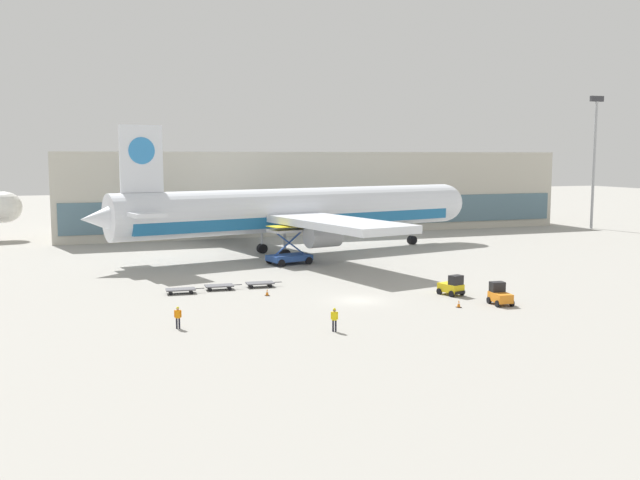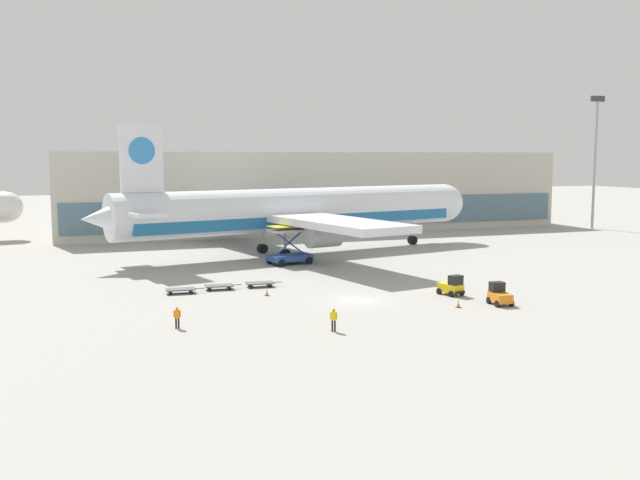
{
  "view_description": "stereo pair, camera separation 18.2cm",
  "coord_description": "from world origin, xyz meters",
  "px_view_note": "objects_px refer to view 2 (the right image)",
  "views": [
    {
      "loc": [
        -25.61,
        -59.83,
        13.35
      ],
      "look_at": [
        1.49,
        14.39,
        4.0
      ],
      "focal_mm": 40.0,
      "sensor_mm": 36.0,
      "label": 1
    },
    {
      "loc": [
        -25.44,
        -59.9,
        13.35
      ],
      "look_at": [
        1.49,
        14.39,
        4.0
      ],
      "focal_mm": 40.0,
      "sensor_mm": 36.0,
      "label": 2
    }
  ],
  "objects_px": {
    "light_mast": "(595,153)",
    "baggage_dolly_lead": "(181,290)",
    "baggage_dolly_second": "(219,286)",
    "traffic_cone_far": "(267,292)",
    "baggage_tug_foreground": "(499,295)",
    "airplane_main": "(295,212)",
    "baggage_tug_mid": "(452,286)",
    "traffic_cone_near": "(458,304)",
    "baggage_dolly_third": "(260,283)",
    "scissor_lift_loader": "(289,249)",
    "ground_crew_far": "(177,316)",
    "ground_crew_near": "(334,318)"
  },
  "relations": [
    {
      "from": "traffic_cone_near",
      "to": "baggage_dolly_second",
      "type": "bearing_deg",
      "value": 139.48
    },
    {
      "from": "baggage_dolly_second",
      "to": "baggage_dolly_third",
      "type": "distance_m",
      "value": 4.23
    },
    {
      "from": "ground_crew_near",
      "to": "traffic_cone_near",
      "type": "height_order",
      "value": "ground_crew_near"
    },
    {
      "from": "baggage_dolly_lead",
      "to": "traffic_cone_far",
      "type": "distance_m",
      "value": 8.57
    },
    {
      "from": "light_mast",
      "to": "baggage_tug_mid",
      "type": "height_order",
      "value": "light_mast"
    },
    {
      "from": "baggage_tug_foreground",
      "to": "ground_crew_near",
      "type": "distance_m",
      "value": 18.1
    },
    {
      "from": "airplane_main",
      "to": "baggage_dolly_third",
      "type": "distance_m",
      "value": 25.25
    },
    {
      "from": "airplane_main",
      "to": "baggage_dolly_lead",
      "type": "xyz_separation_m",
      "value": [
        -19.13,
        -22.81,
        -5.45
      ]
    },
    {
      "from": "baggage_dolly_second",
      "to": "baggage_dolly_third",
      "type": "height_order",
      "value": "same"
    },
    {
      "from": "baggage_tug_mid",
      "to": "baggage_dolly_third",
      "type": "relative_size",
      "value": 0.73
    },
    {
      "from": "scissor_lift_loader",
      "to": "baggage_tug_mid",
      "type": "height_order",
      "value": "scissor_lift_loader"
    },
    {
      "from": "baggage_dolly_third",
      "to": "ground_crew_far",
      "type": "relative_size",
      "value": 2.14
    },
    {
      "from": "baggage_dolly_second",
      "to": "traffic_cone_far",
      "type": "relative_size",
      "value": 5.52
    },
    {
      "from": "light_mast",
      "to": "ground_crew_far",
      "type": "xyz_separation_m",
      "value": [
        -83.85,
        -51.18,
        -12.88
      ]
    },
    {
      "from": "scissor_lift_loader",
      "to": "baggage_dolly_second",
      "type": "relative_size",
      "value": 1.52
    },
    {
      "from": "baggage_tug_foreground",
      "to": "baggage_dolly_second",
      "type": "height_order",
      "value": "baggage_tug_foreground"
    },
    {
      "from": "traffic_cone_near",
      "to": "traffic_cone_far",
      "type": "relative_size",
      "value": 0.99
    },
    {
      "from": "light_mast",
      "to": "traffic_cone_far",
      "type": "xyz_separation_m",
      "value": [
        -73.74,
        -40.88,
        -13.58
      ]
    },
    {
      "from": "baggage_tug_foreground",
      "to": "traffic_cone_near",
      "type": "bearing_deg",
      "value": 93.57
    },
    {
      "from": "airplane_main",
      "to": "baggage_tug_foreground",
      "type": "height_order",
      "value": "airplane_main"
    },
    {
      "from": "baggage_dolly_lead",
      "to": "traffic_cone_far",
      "type": "bearing_deg",
      "value": -22.86
    },
    {
      "from": "light_mast",
      "to": "baggage_tug_mid",
      "type": "xyz_separation_m",
      "value": [
        -56.92,
        -46.74,
        -13.04
      ]
    },
    {
      "from": "scissor_lift_loader",
      "to": "traffic_cone_near",
      "type": "relative_size",
      "value": 8.54
    },
    {
      "from": "light_mast",
      "to": "ground_crew_far",
      "type": "relative_size",
      "value": 13.78
    },
    {
      "from": "scissor_lift_loader",
      "to": "ground_crew_near",
      "type": "xyz_separation_m",
      "value": [
        -7.12,
        -33.85,
        -0.77
      ]
    },
    {
      "from": "ground_crew_near",
      "to": "baggage_dolly_second",
      "type": "bearing_deg",
      "value": 131.24
    },
    {
      "from": "airplane_main",
      "to": "baggage_dolly_third",
      "type": "xyz_separation_m",
      "value": [
        -10.94,
        -22.1,
        -5.45
      ]
    },
    {
      "from": "ground_crew_far",
      "to": "traffic_cone_near",
      "type": "bearing_deg",
      "value": 16.93
    },
    {
      "from": "light_mast",
      "to": "baggage_dolly_lead",
      "type": "height_order",
      "value": "light_mast"
    },
    {
      "from": "airplane_main",
      "to": "baggage_tug_mid",
      "type": "bearing_deg",
      "value": -92.77
    },
    {
      "from": "light_mast",
      "to": "baggage_dolly_third",
      "type": "xyz_separation_m",
      "value": [
        -73.18,
        -36.26,
        -13.52
      ]
    },
    {
      "from": "scissor_lift_loader",
      "to": "ground_crew_far",
      "type": "distance_m",
      "value": 34.11
    },
    {
      "from": "baggage_dolly_third",
      "to": "light_mast",
      "type": "bearing_deg",
      "value": 30.63
    },
    {
      "from": "baggage_tug_mid",
      "to": "baggage_dolly_second",
      "type": "xyz_separation_m",
      "value": [
        -20.49,
        10.43,
        -0.49
      ]
    },
    {
      "from": "baggage_dolly_third",
      "to": "ground_crew_far",
      "type": "bearing_deg",
      "value": -121.27
    },
    {
      "from": "baggage_tug_mid",
      "to": "traffic_cone_near",
      "type": "xyz_separation_m",
      "value": [
        -2.32,
        -5.1,
        -0.55
      ]
    },
    {
      "from": "baggage_dolly_lead",
      "to": "scissor_lift_loader",
      "type": "bearing_deg",
      "value": 47.2
    },
    {
      "from": "baggage_dolly_lead",
      "to": "ground_crew_far",
      "type": "relative_size",
      "value": 2.14
    },
    {
      "from": "traffic_cone_far",
      "to": "ground_crew_far",
      "type": "bearing_deg",
      "value": -134.45
    },
    {
      "from": "baggage_dolly_third",
      "to": "ground_crew_near",
      "type": "xyz_separation_m",
      "value": [
        0.42,
        -19.94,
        0.7
      ]
    },
    {
      "from": "airplane_main",
      "to": "baggage_tug_mid",
      "type": "relative_size",
      "value": 21.03
    },
    {
      "from": "baggage_tug_foreground",
      "to": "baggage_dolly_third",
      "type": "xyz_separation_m",
      "value": [
        -18.04,
        15.77,
        -0.49
      ]
    },
    {
      "from": "baggage_dolly_third",
      "to": "traffic_cone_near",
      "type": "distance_m",
      "value": 20.91
    },
    {
      "from": "baggage_tug_foreground",
      "to": "airplane_main",
      "type": "bearing_deg",
      "value": 16.77
    },
    {
      "from": "scissor_lift_loader",
      "to": "ground_crew_far",
      "type": "relative_size",
      "value": 3.26
    },
    {
      "from": "baggage_dolly_third",
      "to": "traffic_cone_far",
      "type": "height_order",
      "value": "traffic_cone_far"
    },
    {
      "from": "light_mast",
      "to": "scissor_lift_loader",
      "type": "height_order",
      "value": "light_mast"
    },
    {
      "from": "ground_crew_far",
      "to": "light_mast",
      "type": "bearing_deg",
      "value": 49.86
    },
    {
      "from": "light_mast",
      "to": "baggage_dolly_lead",
      "type": "bearing_deg",
      "value": -155.57
    },
    {
      "from": "airplane_main",
      "to": "traffic_cone_near",
      "type": "relative_size",
      "value": 85.83
    }
  ]
}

